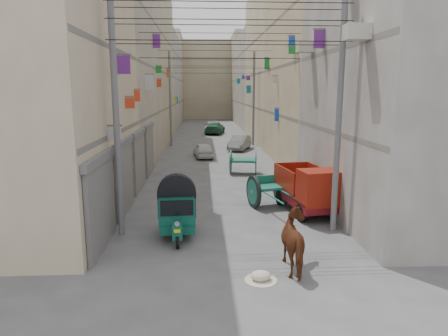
{
  "coord_description": "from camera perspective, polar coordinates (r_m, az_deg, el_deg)",
  "views": [
    {
      "loc": [
        -0.86,
        -6.89,
        4.72
      ],
      "look_at": [
        -0.14,
        6.5,
        2.12
      ],
      "focal_mm": 32.0,
      "sensor_mm": 36.0,
      "label": 1
    }
  ],
  "objects": [
    {
      "name": "utility_poles",
      "position": [
        23.92,
        -1.04,
        9.23
      ],
      "size": [
        7.4,
        22.2,
        8.0
      ],
      "color": "#5E5E61",
      "rests_on": "ground"
    },
    {
      "name": "end_cap_building",
      "position": [
        72.92,
        -2.47,
        12.35
      ],
      "size": [
        22.0,
        10.0,
        13.0
      ],
      "primitive_type": "cube",
      "color": "tan",
      "rests_on": "ground"
    },
    {
      "name": "building_row_left",
      "position": [
        41.67,
        -13.29,
        13.07
      ],
      "size": [
        8.0,
        62.0,
        14.0
      ],
      "color": "beige",
      "rests_on": "ground"
    },
    {
      "name": "overhead_cables",
      "position": [
        21.41,
        -0.8,
        16.44
      ],
      "size": [
        7.4,
        22.52,
        1.12
      ],
      "color": "black",
      "rests_on": "ground"
    },
    {
      "name": "distant_car_grey",
      "position": [
        32.5,
        2.26,
        3.64
      ],
      "size": [
        2.32,
        3.76,
        1.17
      ],
      "primitive_type": "imported",
      "rotation": [
        0.0,
        0.0,
        -0.33
      ],
      "color": "slate",
      "rests_on": "ground"
    },
    {
      "name": "mini_truck",
      "position": [
        15.68,
        12.28,
        -3.35
      ],
      "size": [
        2.02,
        3.59,
        1.91
      ],
      "rotation": [
        0.0,
        0.0,
        0.16
      ],
      "color": "black",
      "rests_on": "ground"
    },
    {
      "name": "auto_rickshaw",
      "position": [
        13.26,
        -6.72,
        -5.74
      ],
      "size": [
        1.37,
        2.27,
        1.58
      ],
      "rotation": [
        0.0,
        0.0,
        0.06
      ],
      "color": "black",
      "rests_on": "ground"
    },
    {
      "name": "ac_units",
      "position": [
        15.48,
        14.89,
        20.7
      ],
      "size": [
        0.7,
        6.55,
        3.35
      ],
      "color": "#B5B3A2",
      "rests_on": "ground"
    },
    {
      "name": "shutters_left",
      "position": [
        17.83,
        -12.9,
        0.25
      ],
      "size": [
        0.18,
        14.4,
        2.88
      ],
      "color": "#4D4E53",
      "rests_on": "ground"
    },
    {
      "name": "distant_car_white",
      "position": [
        28.69,
        -2.94,
        2.56
      ],
      "size": [
        1.64,
        3.28,
        1.07
      ],
      "primitive_type": "imported",
      "rotation": [
        0.0,
        0.0,
        3.26
      ],
      "color": "silver",
      "rests_on": "ground"
    },
    {
      "name": "tonga_cart",
      "position": [
        16.6,
        6.25,
        -3.16
      ],
      "size": [
        1.8,
        3.12,
        1.33
      ],
      "rotation": [
        0.0,
        0.0,
        0.25
      ],
      "color": "black",
      "rests_on": "ground"
    },
    {
      "name": "second_cart",
      "position": [
        23.02,
        2.77,
        0.94
      ],
      "size": [
        1.7,
        1.55,
        1.35
      ],
      "rotation": [
        0.0,
        0.0,
        -0.14
      ],
      "color": "#155E4C",
      "rests_on": "ground"
    },
    {
      "name": "horse",
      "position": [
        10.94,
        10.53,
        -10.35
      ],
      "size": [
        0.92,
        1.88,
        1.56
      ],
      "primitive_type": "imported",
      "rotation": [
        0.0,
        0.0,
        3.19
      ],
      "color": "brown",
      "rests_on": "ground"
    },
    {
      "name": "feed_sack",
      "position": [
        10.49,
        5.29,
        -15.07
      ],
      "size": [
        0.51,
        0.41,
        0.26
      ],
      "primitive_type": "ellipsoid",
      "color": "beige",
      "rests_on": "ground"
    },
    {
      "name": "building_row_right",
      "position": [
        42.0,
        9.33,
        13.19
      ],
      "size": [
        8.0,
        62.0,
        14.0
      ],
      "color": "#A8A29E",
      "rests_on": "ground"
    },
    {
      "name": "signboards",
      "position": [
        28.59,
        -1.39,
        8.37
      ],
      "size": [
        8.22,
        40.52,
        5.67
      ],
      "color": "#642383",
      "rests_on": "ground"
    },
    {
      "name": "distant_car_green",
      "position": [
        44.74,
        -1.32,
        5.73
      ],
      "size": [
        2.6,
        4.71,
        1.29
      ],
      "primitive_type": "imported",
      "rotation": [
        0.0,
        0.0,
        2.96
      ],
      "color": "#1C5131",
      "rests_on": "ground"
    }
  ]
}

